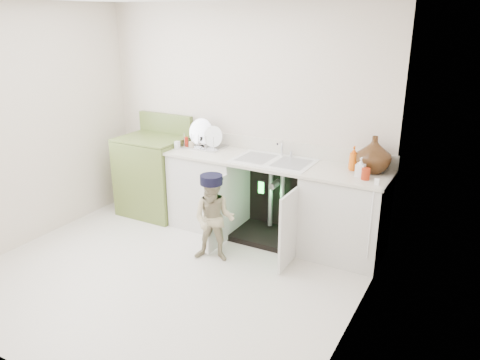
{
  "coord_description": "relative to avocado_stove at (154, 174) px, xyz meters",
  "views": [
    {
      "loc": [
        2.51,
        -3.1,
        2.35
      ],
      "look_at": [
        0.42,
        0.7,
        0.82
      ],
      "focal_mm": 35.0,
      "sensor_mm": 36.0,
      "label": 1
    }
  ],
  "objects": [
    {
      "name": "repair_worker",
      "position": [
        1.3,
        -0.69,
        -0.04
      ],
      "size": [
        0.63,
        0.6,
        0.9
      ],
      "rotation": [
        0.0,
        0.0,
        0.3
      ],
      "color": "#C0B18A",
      "rests_on": "ground"
    },
    {
      "name": "room_shell",
      "position": [
        1.05,
        -1.18,
        0.75
      ],
      "size": [
        6.0,
        5.5,
        1.26
      ],
      "color": "beige",
      "rests_on": "ground"
    },
    {
      "name": "avocado_stove",
      "position": [
        0.0,
        0.0,
        0.0
      ],
      "size": [
        0.78,
        0.65,
        1.21
      ],
      "color": "olive",
      "rests_on": "ground"
    },
    {
      "name": "ground",
      "position": [
        1.05,
        -1.18,
        -0.5
      ],
      "size": [
        3.5,
        3.5,
        0.0
      ],
      "primitive_type": "plane",
      "color": "beige",
      "rests_on": "ground"
    },
    {
      "name": "counter_run",
      "position": [
        1.64,
        0.03,
        -0.02
      ],
      "size": [
        2.44,
        1.02,
        1.26
      ],
      "color": "silver",
      "rests_on": "ground"
    }
  ]
}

